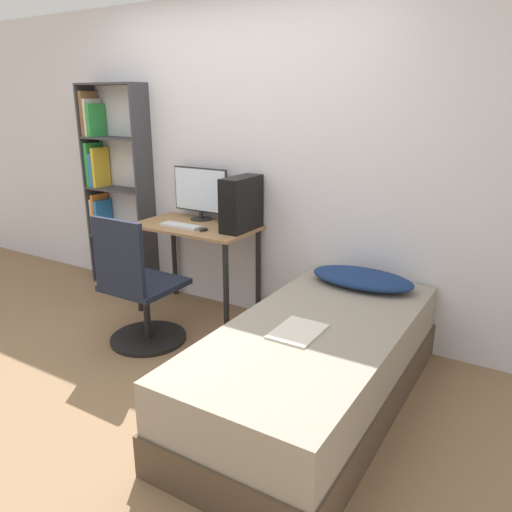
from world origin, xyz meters
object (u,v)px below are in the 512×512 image
Objects in this scene: bookshelf at (109,192)px; monitor at (200,192)px; keyboard at (181,226)px; pc_tower at (241,204)px; office_chair at (139,297)px; bed at (314,366)px.

monitor is at bearing 0.74° from bookshelf.
keyboard is 0.53m from pc_tower.
office_chair is 2.77× the size of keyboard.
office_chair is 1.04m from pc_tower.
pc_tower is at bearing -3.74° from bookshelf.
bed is 5.65× the size of keyboard.
bookshelf is 1.52m from office_chair.
office_chair is 1.06m from monitor.
monitor is at bearing 94.05° from keyboard.
monitor reaches higher than bed.
bed is at bearing -31.01° from monitor.
bookshelf is at bearing 165.68° from keyboard.
bookshelf is 5.31× the size of keyboard.
pc_tower is at bearing -13.52° from monitor.
bookshelf reaches higher than office_chair.
office_chair is at bearing -84.40° from keyboard.
monitor is 1.51× the size of keyboard.
office_chair is at bearing -118.84° from pc_tower.
bookshelf is at bearing 161.04° from bed.
monitor reaches higher than pc_tower.
keyboard is 0.85× the size of pc_tower.
bed is at bearing -37.73° from pc_tower.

